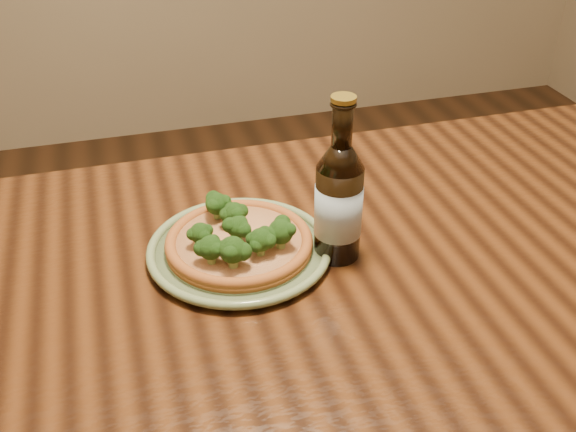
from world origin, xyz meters
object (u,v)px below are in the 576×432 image
object	(u,v)px
beer_bottle	(339,200)
table	(321,330)
pizza	(239,241)
plate	(239,249)

from	to	relation	value
beer_bottle	table	bearing A→B (deg)	-107.61
table	pizza	xyz separation A→B (m)	(-0.10, 0.10, 0.12)
plate	pizza	world-z (taller)	pizza
table	plate	xyz separation A→B (m)	(-0.10, 0.10, 0.10)
plate	beer_bottle	xyz separation A→B (m)	(0.14, -0.04, 0.09)
table	pizza	world-z (taller)	pizza
pizza	beer_bottle	xyz separation A→B (m)	(0.14, -0.03, 0.07)
pizza	beer_bottle	bearing A→B (deg)	-13.53
pizza	table	bearing A→B (deg)	-42.75
plate	beer_bottle	distance (m)	0.17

